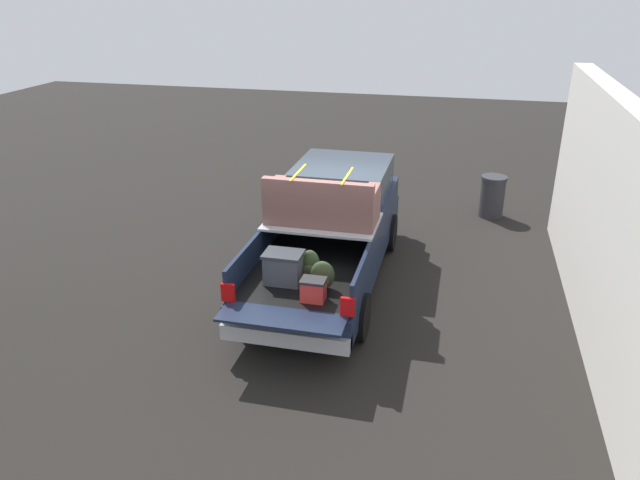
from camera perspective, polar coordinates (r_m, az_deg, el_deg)
name	(u,v)px	position (r m, az deg, el deg)	size (l,w,h in m)	color
ground_plane	(328,282)	(11.34, 0.71, -3.94)	(40.00, 40.00, 0.00)	black
pickup_truck	(332,226)	(11.27, 1.16, 1.28)	(6.05, 2.06, 2.23)	#162138
building_facade	(610,230)	(9.84, 25.56, 0.87)	(9.11, 0.36, 3.64)	silver
trash_can	(492,196)	(14.86, 15.87, 3.98)	(0.60, 0.60, 0.98)	#2D2D33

